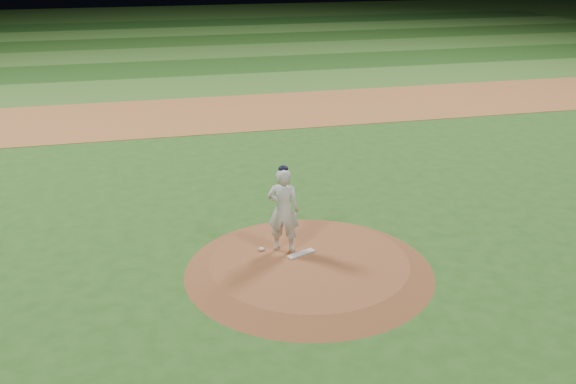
{
  "coord_description": "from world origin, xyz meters",
  "views": [
    {
      "loc": [
        -3.39,
        -12.11,
        6.89
      ],
      "look_at": [
        0.0,
        2.0,
        1.1
      ],
      "focal_mm": 40.0,
      "sensor_mm": 36.0,
      "label": 1
    }
  ],
  "objects_px": {
    "rosin_bag": "(261,249)",
    "pitching_rubber": "(301,254)",
    "pitcher_on_mound": "(283,210)",
    "pitchers_mound": "(309,265)"
  },
  "relations": [
    {
      "from": "pitchers_mound",
      "to": "rosin_bag",
      "type": "xyz_separation_m",
      "value": [
        -0.93,
        0.73,
        0.16
      ]
    },
    {
      "from": "rosin_bag",
      "to": "pitcher_on_mound",
      "type": "relative_size",
      "value": 0.06
    },
    {
      "from": "rosin_bag",
      "to": "pitching_rubber",
      "type": "bearing_deg",
      "value": -26.33
    },
    {
      "from": "pitchers_mound",
      "to": "pitching_rubber",
      "type": "relative_size",
      "value": 8.02
    },
    {
      "from": "pitching_rubber",
      "to": "pitcher_on_mound",
      "type": "distance_m",
      "value": 1.08
    },
    {
      "from": "pitching_rubber",
      "to": "pitchers_mound",
      "type": "bearing_deg",
      "value": -94.99
    },
    {
      "from": "pitchers_mound",
      "to": "pitcher_on_mound",
      "type": "xyz_separation_m",
      "value": [
        -0.43,
        0.64,
        1.12
      ]
    },
    {
      "from": "rosin_bag",
      "to": "pitcher_on_mound",
      "type": "bearing_deg",
      "value": -10.43
    },
    {
      "from": "pitchers_mound",
      "to": "pitcher_on_mound",
      "type": "height_order",
      "value": "pitcher_on_mound"
    },
    {
      "from": "pitchers_mound",
      "to": "pitcher_on_mound",
      "type": "bearing_deg",
      "value": 124.25
    }
  ]
}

